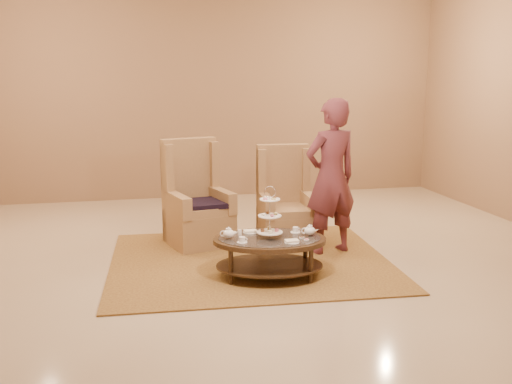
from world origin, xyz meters
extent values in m
plane|color=#C3B091|center=(0.00, 0.00, 0.00)|extent=(8.00, 8.00, 0.00)
cube|color=white|center=(0.00, 0.00, 0.00)|extent=(8.00, 8.00, 0.02)
cube|color=#8F6C4E|center=(0.00, 4.00, 1.75)|extent=(8.00, 0.04, 3.50)
cube|color=olive|center=(-0.01, 0.38, 0.01)|extent=(3.20, 2.71, 0.02)
cylinder|color=black|center=(-0.34, -0.32, 0.19)|extent=(0.05, 0.05, 0.38)
cylinder|color=black|center=(0.44, -0.45, 0.19)|extent=(0.05, 0.05, 0.38)
cylinder|color=black|center=(-0.27, 0.10, 0.19)|extent=(0.05, 0.05, 0.38)
cylinder|color=black|center=(0.51, -0.03, 0.19)|extent=(0.05, 0.05, 0.38)
cylinder|color=silver|center=(0.08, -0.17, 0.67)|extent=(0.01, 0.01, 0.47)
torus|color=silver|center=(0.08, -0.17, 0.91)|extent=(0.12, 0.03, 0.12)
cylinder|color=white|center=(0.08, -0.17, 0.49)|extent=(0.31, 0.31, 0.01)
cylinder|color=white|center=(0.08, -0.17, 0.66)|extent=(0.27, 0.27, 0.01)
cylinder|color=white|center=(0.08, -0.17, 0.83)|extent=(0.24, 0.24, 0.01)
cylinder|color=#BD616B|center=(0.16, -0.19, 0.51)|extent=(0.04, 0.04, 0.03)
cylinder|color=tan|center=(0.10, -0.10, 0.51)|extent=(0.04, 0.04, 0.03)
cylinder|color=brown|center=(0.01, -0.16, 0.51)|extent=(0.04, 0.04, 0.03)
cylinder|color=#E9E4C6|center=(0.07, -0.25, 0.51)|extent=(0.04, 0.04, 0.03)
ellipsoid|color=tan|center=(0.15, -0.17, 0.68)|extent=(0.05, 0.05, 0.03)
ellipsoid|color=brown|center=(0.08, -0.11, 0.68)|extent=(0.05, 0.05, 0.03)
ellipsoid|color=#E9E4C6|center=(0.02, -0.18, 0.68)|extent=(0.05, 0.05, 0.03)
ellipsoid|color=#BD616B|center=(0.09, -0.24, 0.68)|extent=(0.05, 0.05, 0.03)
cube|color=brown|center=(0.14, -0.15, 0.84)|extent=(0.05, 0.04, 0.02)
cube|color=#E9E4C6|center=(0.06, -0.12, 0.84)|extent=(0.05, 0.04, 0.02)
cube|color=#BD616B|center=(0.03, -0.20, 0.84)|extent=(0.05, 0.04, 0.02)
cube|color=tan|center=(0.11, -0.23, 0.84)|extent=(0.05, 0.04, 0.02)
ellipsoid|color=white|center=(-0.33, -0.13, 0.48)|extent=(0.13, 0.13, 0.09)
cylinder|color=white|center=(-0.33, -0.13, 0.53)|extent=(0.06, 0.06, 0.01)
sphere|color=white|center=(-0.33, -0.13, 0.54)|extent=(0.02, 0.02, 0.02)
cone|color=white|center=(-0.26, -0.14, 0.49)|extent=(0.07, 0.03, 0.05)
torus|color=white|center=(-0.39, -0.12, 0.48)|extent=(0.07, 0.02, 0.06)
ellipsoid|color=white|center=(0.50, -0.20, 0.48)|extent=(0.13, 0.13, 0.09)
cylinder|color=white|center=(0.50, -0.20, 0.53)|extent=(0.06, 0.06, 0.01)
sphere|color=white|center=(0.50, -0.20, 0.54)|extent=(0.02, 0.02, 0.02)
cone|color=white|center=(0.57, -0.21, 0.49)|extent=(0.07, 0.03, 0.05)
torus|color=white|center=(0.45, -0.19, 0.48)|extent=(0.07, 0.02, 0.06)
cylinder|color=white|center=(-0.22, -0.30, 0.44)|extent=(0.12, 0.12, 0.01)
cylinder|color=white|center=(-0.22, -0.30, 0.46)|extent=(0.07, 0.07, 0.05)
torus|color=white|center=(-0.19, -0.30, 0.46)|extent=(0.03, 0.01, 0.03)
cylinder|color=white|center=(0.39, -0.05, 0.44)|extent=(0.12, 0.12, 0.01)
cylinder|color=white|center=(0.39, -0.05, 0.46)|extent=(0.07, 0.07, 0.05)
torus|color=white|center=(0.43, -0.06, 0.46)|extent=(0.03, 0.01, 0.03)
cylinder|color=white|center=(-0.07, 0.04, 0.44)|extent=(0.17, 0.17, 0.01)
cube|color=beige|center=(-0.07, 0.04, 0.45)|extent=(0.14, 0.10, 0.02)
cylinder|color=white|center=(0.26, -0.40, 0.44)|extent=(0.17, 0.17, 0.01)
cube|color=beige|center=(0.26, -0.40, 0.45)|extent=(0.14, 0.10, 0.02)
cylinder|color=white|center=(-0.20, -0.03, 0.46)|extent=(0.05, 0.05, 0.06)
cylinder|color=white|center=(0.42, -0.36, 0.44)|extent=(0.06, 0.06, 0.01)
cylinder|color=#BD616B|center=(0.42, -0.36, 0.45)|extent=(0.04, 0.04, 0.01)
cylinder|color=white|center=(0.39, -0.27, 0.44)|extent=(0.06, 0.06, 0.01)
cylinder|color=brown|center=(0.39, -0.27, 0.45)|extent=(0.04, 0.04, 0.01)
cylinder|color=white|center=(-0.24, 0.05, 0.44)|extent=(0.06, 0.06, 0.01)
cylinder|color=#E9E4C6|center=(-0.24, 0.05, 0.45)|extent=(0.04, 0.04, 0.01)
cube|color=#A27A4C|center=(-0.49, 1.13, 0.21)|extent=(0.86, 0.86, 0.42)
cube|color=#A27A4C|center=(-0.47, 1.09, 0.47)|extent=(0.73, 0.73, 0.10)
cube|color=#A27A4C|center=(-0.57, 1.41, 0.65)|extent=(0.71, 0.33, 1.29)
cube|color=#A27A4C|center=(-0.84, 1.29, 0.94)|extent=(0.16, 0.24, 0.60)
cube|color=#A27A4C|center=(-0.27, 1.46, 0.94)|extent=(0.16, 0.24, 0.60)
cube|color=#A27A4C|center=(-0.75, 1.01, 0.55)|extent=(0.29, 0.63, 0.26)
cube|color=#A27A4C|center=(-0.20, 1.17, 0.55)|extent=(0.29, 0.63, 0.26)
cube|color=black|center=(-0.47, 1.06, 0.54)|extent=(0.61, 0.57, 0.06)
cube|color=#A27A4C|center=(0.57, 0.95, 0.20)|extent=(0.68, 0.68, 0.39)
cube|color=#A27A4C|center=(0.57, 0.90, 0.44)|extent=(0.58, 0.58, 0.09)
cube|color=#A27A4C|center=(0.58, 1.22, 0.60)|extent=(0.66, 0.16, 1.21)
cube|color=#A27A4C|center=(0.30, 1.19, 0.88)|extent=(0.10, 0.21, 0.56)
cube|color=#A27A4C|center=(0.86, 1.17, 0.88)|extent=(0.10, 0.21, 0.56)
cube|color=#A27A4C|center=(0.30, 0.91, 0.51)|extent=(0.14, 0.59, 0.24)
cube|color=#A27A4C|center=(0.84, 0.89, 0.51)|extent=(0.14, 0.59, 0.24)
imported|color=#5E282E|center=(0.97, 0.50, 0.90)|extent=(0.74, 0.57, 1.81)
camera|label=1|loc=(-1.22, -5.61, 2.05)|focal=40.00mm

